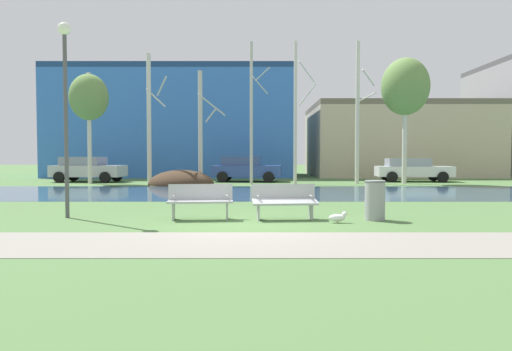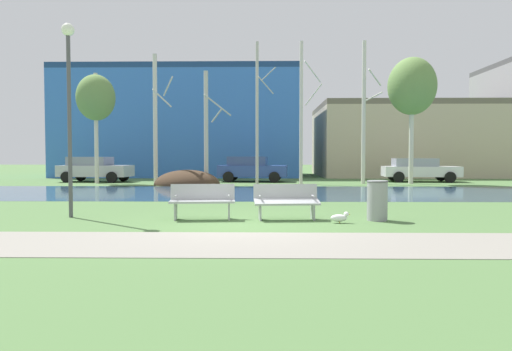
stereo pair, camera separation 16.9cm
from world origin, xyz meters
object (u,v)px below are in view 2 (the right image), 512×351
(trash_bin, at_px, (377,200))
(seagull, at_px, (340,218))
(bench_right, at_px, (286,201))
(streetlamp, at_px, (69,87))
(bench_left, at_px, (202,200))
(parked_hatch_third_white, at_px, (419,169))
(parked_sedan_second_blue, at_px, (251,168))
(parked_van_nearest_silver, at_px, (94,169))

(trash_bin, height_order, seagull, trash_bin)
(bench_right, distance_m, streetlamp, 6.21)
(bench_left, bearing_deg, bench_right, 0.00)
(streetlamp, distance_m, parked_hatch_third_white, 22.11)
(parked_sedan_second_blue, bearing_deg, parked_hatch_third_white, 0.93)
(bench_left, distance_m, streetlamp, 4.48)
(parked_van_nearest_silver, bearing_deg, parked_sedan_second_blue, 1.90)
(bench_right, height_order, parked_van_nearest_silver, parked_van_nearest_silver)
(parked_van_nearest_silver, height_order, parked_hatch_third_white, parked_van_nearest_silver)
(bench_right, xyz_separation_m, parked_sedan_second_blue, (-1.34, 16.85, 0.33))
(streetlamp, xyz_separation_m, parked_sedan_second_blue, (4.17, 16.52, -2.53))
(bench_left, height_order, seagull, bench_left)
(trash_bin, height_order, parked_hatch_third_white, parked_hatch_third_white)
(bench_left, relative_size, seagull, 3.50)
(parked_sedan_second_blue, bearing_deg, parked_van_nearest_silver, -178.10)
(bench_left, xyz_separation_m, trash_bin, (4.29, -0.12, 0.03))
(seagull, distance_m, streetlamp, 7.52)
(trash_bin, bearing_deg, parked_van_nearest_silver, 127.98)
(parked_van_nearest_silver, relative_size, parked_sedan_second_blue, 1.02)
(seagull, height_order, parked_hatch_third_white, parked_hatch_third_white)
(bench_left, distance_m, parked_sedan_second_blue, 16.87)
(streetlamp, relative_size, parked_hatch_third_white, 1.08)
(parked_van_nearest_silver, relative_size, parked_hatch_third_white, 0.95)
(bench_right, height_order, parked_hatch_third_white, parked_hatch_third_white)
(parked_sedan_second_blue, bearing_deg, trash_bin, -78.18)
(bench_right, xyz_separation_m, streetlamp, (-5.51, 0.33, 2.86))
(streetlamp, bearing_deg, parked_van_nearest_silver, 108.05)
(seagull, bearing_deg, trash_bin, 25.85)
(seagull, bearing_deg, bench_right, 154.23)
(streetlamp, height_order, parked_sedan_second_blue, streetlamp)
(bench_right, bearing_deg, parked_hatch_third_white, 62.71)
(trash_bin, distance_m, streetlamp, 8.23)
(parked_sedan_second_blue, bearing_deg, streetlamp, -104.18)
(seagull, relative_size, parked_hatch_third_white, 0.10)
(parked_van_nearest_silver, distance_m, parked_sedan_second_blue, 9.46)
(streetlamp, relative_size, parked_sedan_second_blue, 1.16)
(seagull, bearing_deg, streetlamp, 172.18)
(bench_right, relative_size, trash_bin, 1.68)
(trash_bin, distance_m, parked_hatch_third_white, 18.35)
(bench_right, height_order, parked_sedan_second_blue, parked_sedan_second_blue)
(streetlamp, bearing_deg, parked_sedan_second_blue, 75.82)
(parked_hatch_third_white, bearing_deg, bench_left, -122.55)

